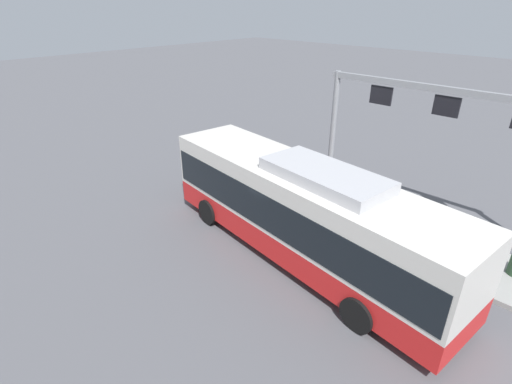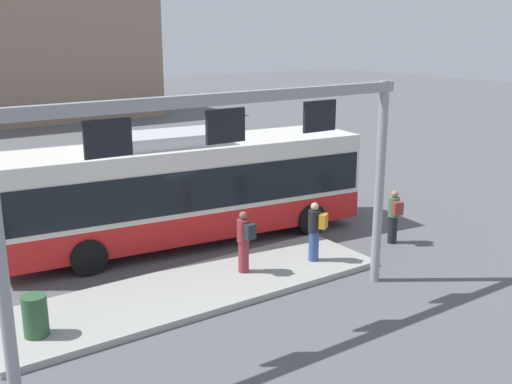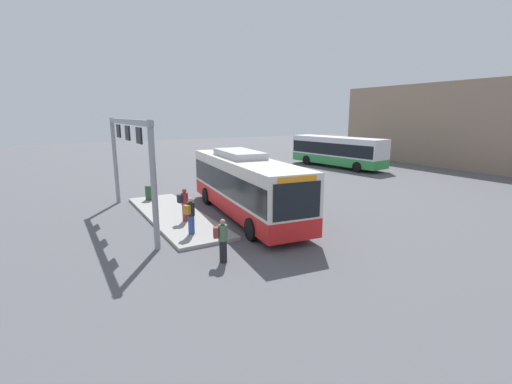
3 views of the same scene
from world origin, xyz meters
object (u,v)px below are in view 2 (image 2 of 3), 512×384
person_waiting_mid (244,240)px  trash_bin (35,316)px  person_boarding (394,215)px  bus_main (187,185)px  person_waiting_near (315,230)px

person_waiting_mid → trash_bin: 5.53m
person_boarding → bus_main: bearing=73.5°
person_waiting_near → person_boarding: bearing=-120.0°
bus_main → trash_bin: bus_main is taller
person_waiting_mid → trash_bin: size_ratio=1.86×
person_waiting_near → trash_bin: bearing=58.6°
person_boarding → person_waiting_near: bearing=110.6°
bus_main → person_waiting_mid: (-0.13, -3.36, -0.76)m
person_waiting_near → trash_bin: size_ratio=1.86×
person_waiting_near → person_waiting_mid: size_ratio=1.00×
person_boarding → person_waiting_mid: 5.26m
person_boarding → trash_bin: bearing=109.6°
bus_main → person_waiting_near: bearing=-56.4°
trash_bin → bus_main: bearing=33.5°
bus_main → trash_bin: (-5.63, -3.73, -1.20)m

